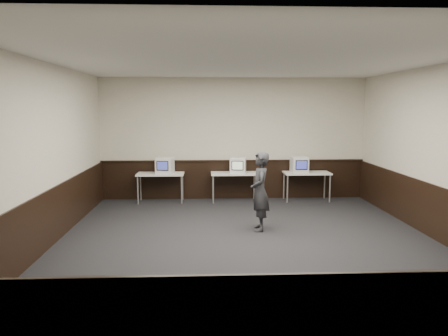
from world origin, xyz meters
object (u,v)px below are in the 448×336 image
object	(u,v)px
desk_left	(160,176)
emac_left	(165,165)
person	(260,191)
desk_right	(307,175)
desk_center	(234,175)
emac_right	(299,165)
emac_center	(238,165)

from	to	relation	value
desk_left	emac_left	xyz separation A→B (m)	(0.12, -0.04, 0.28)
person	desk_right	bearing A→B (deg)	152.62
desk_left	person	xyz separation A→B (m)	(2.22, -2.73, 0.10)
desk_left	person	world-z (taller)	person
desk_left	desk_center	distance (m)	1.90
emac_right	desk_left	bearing A→B (deg)	176.82
desk_left	emac_left	size ratio (longest dim) A/B	2.41
desk_center	emac_center	world-z (taller)	emac_center
person	desk_center	bearing A→B (deg)	-170.68
desk_right	emac_center	world-z (taller)	emac_center
desk_left	desk_right	world-z (taller)	same
desk_center	emac_left	distance (m)	1.80
emac_left	emac_center	xyz separation A→B (m)	(1.87, -0.01, -0.00)
emac_left	emac_center	size ratio (longest dim) A/B	1.04
desk_center	desk_right	size ratio (longest dim) A/B	1.00
desk_left	emac_right	size ratio (longest dim) A/B	2.61
emac_center	desk_right	bearing A→B (deg)	10.05
emac_left	desk_center	bearing A→B (deg)	12.01
person	desk_left	bearing A→B (deg)	-138.25
emac_left	person	xyz separation A→B (m)	(2.10, -2.69, -0.17)
emac_center	emac_right	size ratio (longest dim) A/B	1.04
emac_left	person	distance (m)	3.42
desk_right	emac_right	world-z (taller)	emac_right
desk_left	person	size ratio (longest dim) A/B	0.77
desk_right	person	world-z (taller)	person
desk_right	emac_center	xyz separation A→B (m)	(-1.80, -0.05, 0.27)
emac_right	emac_center	bearing A→B (deg)	177.44
desk_center	person	bearing A→B (deg)	-83.39
emac_center	person	size ratio (longest dim) A/B	0.31
emac_right	desk_center	bearing A→B (deg)	175.88
emac_center	desk_left	bearing A→B (deg)	-172.76
desk_left	emac_center	world-z (taller)	emac_center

